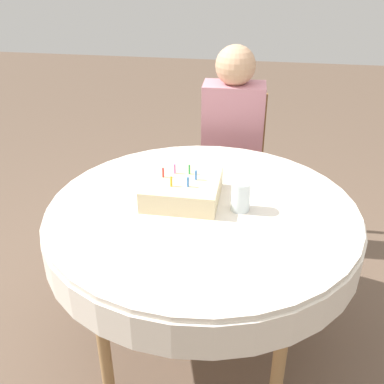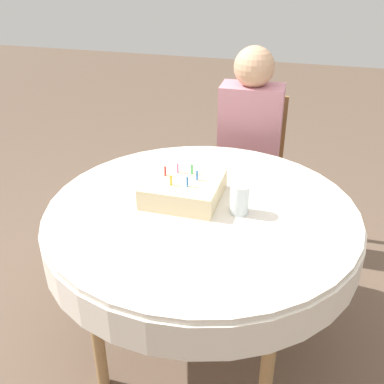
% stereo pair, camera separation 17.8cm
% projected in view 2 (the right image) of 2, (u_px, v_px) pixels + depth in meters
% --- Properties ---
extents(ground_plane, '(12.00, 12.00, 0.00)m').
position_uv_depth(ground_plane, '(200.00, 341.00, 2.14)').
color(ground_plane, brown).
extents(dining_table, '(1.25, 1.25, 0.75)m').
position_uv_depth(dining_table, '(202.00, 225.00, 1.82)').
color(dining_table, silver).
rests_on(dining_table, ground_plane).
extents(chair, '(0.44, 0.44, 0.89)m').
position_uv_depth(chair, '(249.00, 165.00, 2.70)').
color(chair, brown).
rests_on(chair, ground_plane).
extents(person, '(0.35, 0.30, 1.21)m').
position_uv_depth(person, '(249.00, 134.00, 2.51)').
color(person, tan).
rests_on(person, ground_plane).
extents(birthday_cake, '(0.30, 0.30, 0.13)m').
position_uv_depth(birthday_cake, '(184.00, 188.00, 1.82)').
color(birthday_cake, beige).
rests_on(birthday_cake, dining_table).
extents(drinking_glass, '(0.07, 0.07, 0.12)m').
position_uv_depth(drinking_glass, '(239.00, 199.00, 1.71)').
color(drinking_glass, silver).
rests_on(drinking_glass, dining_table).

